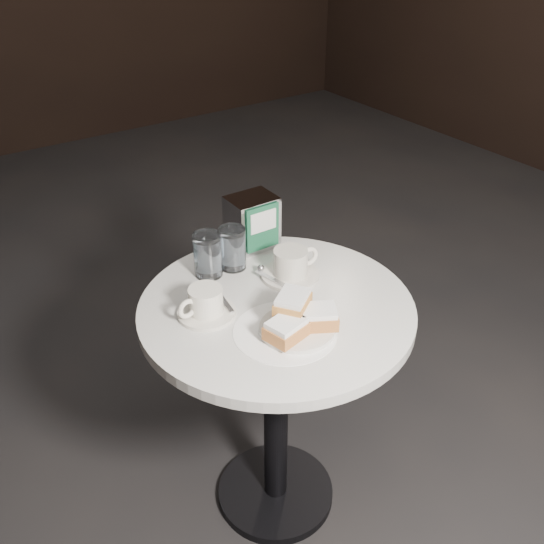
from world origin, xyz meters
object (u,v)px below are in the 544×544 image
at_px(water_glass_left, 208,255).
at_px(coffee_cup_left, 205,304).
at_px(napkin_dispenser, 252,222).
at_px(water_glass_right, 232,249).
at_px(cafe_table, 276,364).
at_px(coffee_cup_right, 291,265).
at_px(beignet_plate, 298,320).

bearing_deg(water_glass_left, coffee_cup_left, -121.63).
xyz_separation_m(coffee_cup_left, napkin_dispenser, (0.28, 0.22, 0.05)).
bearing_deg(water_glass_left, water_glass_right, -3.40).
height_order(cafe_table, coffee_cup_left, coffee_cup_left).
relative_size(coffee_cup_right, napkin_dispenser, 1.10).
height_order(coffee_cup_left, water_glass_right, water_glass_right).
distance_m(coffee_cup_right, napkin_dispenser, 0.20).
height_order(cafe_table, beignet_plate, beignet_plate).
distance_m(coffee_cup_left, water_glass_left, 0.19).
xyz_separation_m(cafe_table, coffee_cup_left, (-0.17, 0.06, 0.23)).
xyz_separation_m(coffee_cup_right, water_glass_left, (-0.18, 0.14, 0.02)).
bearing_deg(napkin_dispenser, water_glass_right, -147.78).
height_order(water_glass_right, napkin_dispenser, napkin_dispenser).
xyz_separation_m(cafe_table, beignet_plate, (-0.02, -0.12, 0.23)).
bearing_deg(water_glass_left, cafe_table, -71.78).
xyz_separation_m(beignet_plate, coffee_cup_right, (0.13, 0.20, 0.00)).
bearing_deg(water_glass_left, coffee_cup_right, -37.48).
distance_m(coffee_cup_left, napkin_dispenser, 0.36).
xyz_separation_m(coffee_cup_right, water_glass_right, (-0.10, 0.13, 0.02)).
bearing_deg(beignet_plate, coffee_cup_right, 58.15).
relative_size(beignet_plate, coffee_cup_right, 1.16).
xyz_separation_m(cafe_table, coffee_cup_right, (0.10, 0.08, 0.23)).
xyz_separation_m(beignet_plate, water_glass_right, (0.02, 0.33, 0.03)).
bearing_deg(beignet_plate, napkin_dispenser, 71.69).
relative_size(coffee_cup_left, water_glass_left, 1.31).
bearing_deg(coffee_cup_right, cafe_table, -138.08).
distance_m(cafe_table, coffee_cup_right, 0.27).
xyz_separation_m(coffee_cup_right, napkin_dispenser, (0.01, 0.20, 0.04)).
bearing_deg(water_glass_right, beignet_plate, -94.15).
distance_m(coffee_cup_right, water_glass_left, 0.22).
relative_size(beignet_plate, coffee_cup_left, 1.24).
distance_m(cafe_table, beignet_plate, 0.26).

